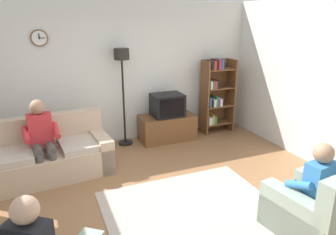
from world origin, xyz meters
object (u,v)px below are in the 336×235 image
Objects in this scene: tv_stand at (167,127)px; tv at (167,105)px; person_in_right_armchair at (311,183)px; couch at (47,157)px; armchair_near_bookshelf at (314,211)px; person_on_couch at (42,136)px; floor_lamp at (122,71)px; bookshelf at (215,94)px.

tv_stand is 0.48m from tv.
tv_stand is 0.98× the size of person_in_right_armchair.
couch is at bearing -163.74° from tv.
armchair_near_bookshelf is at bearing -82.34° from person_in_right_armchair.
person_on_couch is (-0.04, -0.11, 0.39)m from couch.
tv_stand is 2.51m from person_on_couch.
tv is 1.12m from floor_lamp.
armchair_near_bookshelf is 0.87× the size of person_in_right_armchair.
person_on_couch is (-2.79, 2.53, 0.41)m from armchair_near_bookshelf.
floor_lamp is at bearing 111.00° from person_in_right_armchair.
tv_stand is at bearing 97.66° from person_in_right_armchair.
floor_lamp reaches higher than armchair_near_bookshelf.
floor_lamp is 1.65× the size of person_in_right_armchair.
couch is 2.40m from tv_stand.
floor_lamp is (-0.85, 0.12, 0.72)m from tv.
couch is 3.81m from armchair_near_bookshelf.
bookshelf is at bearing 78.04° from person_in_right_armchair.
tv is (2.30, 0.67, 0.42)m from couch.
couch is 0.40m from person_on_couch.
floor_lamp is at bearing 28.66° from couch.
floor_lamp reaches higher than person_in_right_armchair.
armchair_near_bookshelf is (-0.69, -3.40, -0.54)m from bookshelf.
couch is 2.43m from tv.
bookshelf is 3.51m from armchair_near_bookshelf.
floor_lamp is 1.49× the size of person_on_couch.
tv is 0.61× the size of armchair_near_bookshelf.
person_on_couch reaches higher than couch.
tv is at bearing 18.47° from person_on_couch.
person_on_couch is (-2.34, -0.80, 0.44)m from tv_stand.
floor_lamp is 1.90m from person_on_couch.
couch is 1.80× the size of tv_stand.
bookshelf is 3.59m from person_on_couch.
tv_stand is 1.28m from bookshelf.
tv is 0.38× the size of bookshelf.
person_in_right_armchair is at bearing -101.96° from bookshelf.
couch is at bearing -167.46° from bookshelf.
bookshelf is at bearing 12.54° from couch.
tv is 3.37m from armchair_near_bookshelf.
person_in_right_armchair is (0.44, -3.22, -0.13)m from tv.
armchair_near_bookshelf is 0.33m from person_in_right_armchair.
tv_stand is 3.29m from person_in_right_armchair.
person_on_couch reaches higher than tv.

